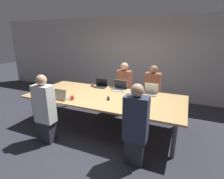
{
  "coord_description": "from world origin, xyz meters",
  "views": [
    {
      "loc": [
        1.73,
        -3.55,
        2.15
      ],
      "look_at": [
        0.15,
        0.1,
        0.93
      ],
      "focal_mm": 28.0,
      "sensor_mm": 36.0,
      "label": 1
    }
  ],
  "objects_px": {
    "cup_far_midleft": "(92,85)",
    "laptop_far_center": "(120,87)",
    "laptop_near_left": "(60,96)",
    "cup_near_left": "(72,98)",
    "laptop_near_right": "(141,108)",
    "person_near_left": "(45,110)",
    "laptop_far_right": "(151,91)",
    "stapler": "(108,98)",
    "laptop_far_midleft": "(101,85)",
    "cup_near_right": "(128,106)",
    "person_far_right": "(152,93)",
    "person_far_center": "(124,88)",
    "person_near_right": "(136,126)"
  },
  "relations": [
    {
      "from": "cup_far_midleft",
      "to": "laptop_far_center",
      "type": "distance_m",
      "value": 0.85
    },
    {
      "from": "laptop_near_left",
      "to": "cup_near_left",
      "type": "relative_size",
      "value": 3.87
    },
    {
      "from": "cup_far_midleft",
      "to": "laptop_near_right",
      "type": "height_order",
      "value": "laptop_near_right"
    },
    {
      "from": "person_near_left",
      "to": "laptop_far_right",
      "type": "bearing_deg",
      "value": -137.72
    },
    {
      "from": "laptop_near_left",
      "to": "stapler",
      "type": "distance_m",
      "value": 1.08
    },
    {
      "from": "laptop_far_midleft",
      "to": "laptop_near_left",
      "type": "bearing_deg",
      "value": -107.46
    },
    {
      "from": "person_near_left",
      "to": "cup_near_right",
      "type": "bearing_deg",
      "value": -158.49
    },
    {
      "from": "person_far_right",
      "to": "laptop_near_right",
      "type": "bearing_deg",
      "value": -87.63
    },
    {
      "from": "laptop_far_midleft",
      "to": "stapler",
      "type": "relative_size",
      "value": 2.25
    },
    {
      "from": "cup_near_left",
      "to": "cup_near_right",
      "type": "xyz_separation_m",
      "value": [
        1.3,
        0.05,
        -0.0
      ]
    },
    {
      "from": "cup_far_midleft",
      "to": "person_far_right",
      "type": "xyz_separation_m",
      "value": [
        1.63,
        0.37,
        -0.13
      ]
    },
    {
      "from": "cup_near_right",
      "to": "stapler",
      "type": "distance_m",
      "value": 0.63
    },
    {
      "from": "laptop_near_left",
      "to": "laptop_far_center",
      "type": "bearing_deg",
      "value": -129.61
    },
    {
      "from": "person_far_center",
      "to": "person_far_right",
      "type": "bearing_deg",
      "value": -0.71
    },
    {
      "from": "laptop_far_midleft",
      "to": "cup_far_midleft",
      "type": "bearing_deg",
      "value": -170.98
    },
    {
      "from": "laptop_far_midleft",
      "to": "laptop_far_center",
      "type": "height_order",
      "value": "laptop_far_center"
    },
    {
      "from": "laptop_near_right",
      "to": "laptop_far_center",
      "type": "bearing_deg",
      "value": -53.43
    },
    {
      "from": "person_near_left",
      "to": "person_far_right",
      "type": "distance_m",
      "value": 2.72
    },
    {
      "from": "laptop_near_left",
      "to": "cup_far_midleft",
      "type": "distance_m",
      "value": 1.21
    },
    {
      "from": "cup_near_right",
      "to": "laptop_far_right",
      "type": "bearing_deg",
      "value": 76.83
    },
    {
      "from": "laptop_far_midleft",
      "to": "person_far_right",
      "type": "xyz_separation_m",
      "value": [
        1.37,
        0.33,
        -0.16
      ]
    },
    {
      "from": "laptop_far_center",
      "to": "cup_near_right",
      "type": "distance_m",
      "value": 1.2
    },
    {
      "from": "laptop_near_left",
      "to": "cup_near_right",
      "type": "height_order",
      "value": "laptop_near_left"
    },
    {
      "from": "cup_near_left",
      "to": "person_far_right",
      "type": "xyz_separation_m",
      "value": [
        1.5,
        1.49,
        -0.13
      ]
    },
    {
      "from": "cup_far_midleft",
      "to": "laptop_far_right",
      "type": "xyz_separation_m",
      "value": [
        1.66,
        -0.03,
        0.04
      ]
    },
    {
      "from": "laptop_near_right",
      "to": "cup_near_right",
      "type": "height_order",
      "value": "laptop_near_right"
    },
    {
      "from": "cup_near_left",
      "to": "person_near_right",
      "type": "xyz_separation_m",
      "value": [
        1.61,
        -0.48,
        -0.12
      ]
    },
    {
      "from": "laptop_far_right",
      "to": "cup_near_right",
      "type": "distance_m",
      "value": 1.06
    },
    {
      "from": "laptop_far_center",
      "to": "cup_near_right",
      "type": "bearing_deg",
      "value": -61.37
    },
    {
      "from": "cup_far_midleft",
      "to": "laptop_far_center",
      "type": "height_order",
      "value": "laptop_far_center"
    },
    {
      "from": "stapler",
      "to": "laptop_far_center",
      "type": "bearing_deg",
      "value": 62.44
    },
    {
      "from": "laptop_far_right",
      "to": "cup_far_midleft",
      "type": "bearing_deg",
      "value": 178.81
    },
    {
      "from": "person_far_center",
      "to": "laptop_far_midleft",
      "type": "bearing_deg",
      "value": -148.68
    },
    {
      "from": "laptop_far_center",
      "to": "person_far_center",
      "type": "relative_size",
      "value": 0.24
    },
    {
      "from": "cup_near_right",
      "to": "laptop_far_center",
      "type": "bearing_deg",
      "value": 118.63
    },
    {
      "from": "cup_near_left",
      "to": "person_far_center",
      "type": "height_order",
      "value": "person_far_center"
    },
    {
      "from": "laptop_far_midleft",
      "to": "person_far_right",
      "type": "bearing_deg",
      "value": 13.66
    },
    {
      "from": "laptop_far_midleft",
      "to": "cup_near_right",
      "type": "relative_size",
      "value": 3.8
    },
    {
      "from": "laptop_near_left",
      "to": "person_far_center",
      "type": "height_order",
      "value": "person_far_center"
    },
    {
      "from": "laptop_far_right",
      "to": "laptop_far_center",
      "type": "relative_size",
      "value": 0.96
    },
    {
      "from": "person_near_left",
      "to": "person_far_right",
      "type": "height_order",
      "value": "person_near_left"
    },
    {
      "from": "laptop_far_midleft",
      "to": "person_far_center",
      "type": "xyz_separation_m",
      "value": [
        0.56,
        0.34,
        -0.14
      ]
    },
    {
      "from": "person_far_center",
      "to": "person_near_right",
      "type": "relative_size",
      "value": 1.01
    },
    {
      "from": "laptop_near_right",
      "to": "cup_near_right",
      "type": "xyz_separation_m",
      "value": [
        -0.27,
        0.08,
        -0.03
      ]
    },
    {
      "from": "laptop_near_right",
      "to": "laptop_near_left",
      "type": "bearing_deg",
      "value": 1.7
    },
    {
      "from": "cup_near_left",
      "to": "laptop_far_right",
      "type": "relative_size",
      "value": 0.28
    },
    {
      "from": "person_near_right",
      "to": "stapler",
      "type": "xyz_separation_m",
      "value": [
        -0.87,
        0.81,
        0.1
      ]
    },
    {
      "from": "laptop_near_left",
      "to": "person_near_right",
      "type": "xyz_separation_m",
      "value": [
        1.87,
        -0.39,
        -0.15
      ]
    },
    {
      "from": "person_near_left",
      "to": "stapler",
      "type": "xyz_separation_m",
      "value": [
        1.01,
        0.9,
        0.1
      ]
    },
    {
      "from": "laptop_near_left",
      "to": "stapler",
      "type": "height_order",
      "value": "laptop_near_left"
    }
  ]
}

